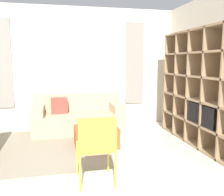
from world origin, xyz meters
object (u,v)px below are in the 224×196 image
at_px(couch_main, 78,118).
at_px(folding_chair, 96,144).
at_px(shelving_unit, 205,89).
at_px(ottoman, 96,137).

height_order(couch_main, folding_chair, folding_chair).
height_order(shelving_unit, folding_chair, shelving_unit).
bearing_deg(shelving_unit, folding_chair, -153.58).
relative_size(ottoman, folding_chair, 0.87).
xyz_separation_m(ottoman, folding_chair, (-0.21, -1.40, 0.34)).
distance_m(shelving_unit, ottoman, 2.10).
height_order(couch_main, ottoman, couch_main).
distance_m(couch_main, folding_chair, 2.46).
xyz_separation_m(shelving_unit, couch_main, (-2.11, 1.40, -0.73)).
relative_size(shelving_unit, folding_chair, 2.83).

